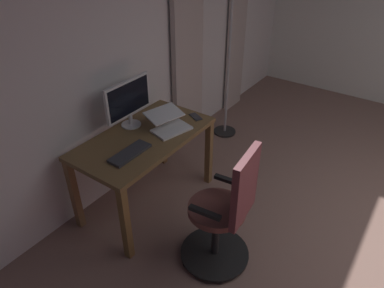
% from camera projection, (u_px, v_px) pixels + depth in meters
% --- Properties ---
extents(back_room_partition, '(5.79, 0.10, 2.59)m').
position_uv_depth(back_room_partition, '(155.00, 42.00, 3.57)').
color(back_room_partition, silver).
rests_on(back_room_partition, ground).
extents(curtain_left_panel, '(0.38, 0.06, 2.18)m').
position_uv_depth(curtain_left_panel, '(237.00, 30.00, 4.67)').
color(curtain_left_panel, '#B8ABA4').
rests_on(curtain_left_panel, ground).
extents(curtain_right_panel, '(0.51, 0.06, 2.18)m').
position_uv_depth(curtain_right_panel, '(188.00, 53.00, 3.91)').
color(curtain_right_panel, '#B8ABA4').
rests_on(curtain_right_panel, ground).
extents(desk, '(1.27, 0.68, 0.76)m').
position_uv_depth(desk, '(145.00, 146.00, 3.15)').
color(desk, brown).
rests_on(desk, ground).
extents(office_chair, '(0.56, 0.56, 1.09)m').
position_uv_depth(office_chair, '(225.00, 215.00, 2.65)').
color(office_chair, black).
rests_on(office_chair, ground).
extents(computer_monitor, '(0.52, 0.18, 0.43)m').
position_uv_depth(computer_monitor, '(128.00, 100.00, 3.12)').
color(computer_monitor, white).
rests_on(computer_monitor, desk).
extents(computer_keyboard, '(0.38, 0.14, 0.02)m').
position_uv_depth(computer_keyboard, '(130.00, 153.00, 2.85)').
color(computer_keyboard, '#333338').
rests_on(computer_keyboard, desk).
extents(laptop, '(0.40, 0.39, 0.15)m').
position_uv_depth(laptop, '(169.00, 124.00, 3.17)').
color(laptop, white).
rests_on(laptop, desk).
extents(cell_phone_by_monitor, '(0.12, 0.16, 0.01)m').
position_uv_depth(cell_phone_by_monitor, '(196.00, 117.00, 3.38)').
color(cell_phone_by_monitor, '#333338').
rests_on(cell_phone_by_monitor, desk).
extents(floor_lamp, '(0.28, 0.28, 1.93)m').
position_uv_depth(floor_lamp, '(232.00, 10.00, 3.78)').
color(floor_lamp, black).
rests_on(floor_lamp, ground).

